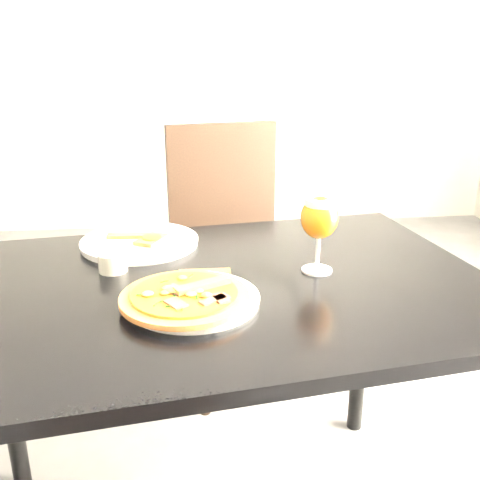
{
  "coord_description": "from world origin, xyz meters",
  "views": [
    {
      "loc": [
        0.2,
        -0.84,
        1.22
      ],
      "look_at": [
        0.33,
        0.27,
        0.83
      ],
      "focal_mm": 40.0,
      "sensor_mm": 36.0,
      "label": 1
    }
  ],
  "objects": [
    {
      "name": "dining_table",
      "position": [
        0.27,
        0.23,
        0.66
      ],
      "size": [
        1.3,
        0.95,
        0.75
      ],
      "rotation": [
        0.0,
        0.0,
        0.13
      ],
      "color": "black",
      "rests_on": "ground"
    },
    {
      "name": "plate_main",
      "position": [
        0.22,
        0.13,
        0.76
      ],
      "size": [
        0.28,
        0.28,
        0.01
      ],
      "primitive_type": "cylinder",
      "rotation": [
        0.0,
        0.0,
        -0.06
      ],
      "color": "white",
      "rests_on": "dining_table"
    },
    {
      "name": "pizza",
      "position": [
        0.2,
        0.12,
        0.77
      ],
      "size": [
        0.26,
        0.26,
        0.03
      ],
      "rotation": [
        0.0,
        0.0,
        0.14
      ],
      "color": "#9C5D25",
      "rests_on": "plate_main"
    },
    {
      "name": "chair_far",
      "position": [
        0.38,
        1.05,
        0.54
      ],
      "size": [
        0.53,
        0.53,
        0.97
      ],
      "rotation": [
        0.0,
        0.0,
        0.2
      ],
      "color": "black",
      "rests_on": "ground"
    },
    {
      "name": "beer_glass",
      "position": [
        0.5,
        0.26,
        0.88
      ],
      "size": [
        0.08,
        0.08,
        0.18
      ],
      "color": "silver",
      "rests_on": "dining_table"
    },
    {
      "name": "crust_scraps",
      "position": [
        0.1,
        0.48,
        0.77
      ],
      "size": [
        0.16,
        0.11,
        0.01
      ],
      "rotation": [
        0.0,
        0.0,
        0.37
      ],
      "color": "#9C5D25",
      "rests_on": "plate_second"
    },
    {
      "name": "loose_crust",
      "position": [
        0.25,
        0.27,
        0.75
      ],
      "size": [
        0.12,
        0.03,
        0.01
      ],
      "primitive_type": "cube",
      "rotation": [
        0.0,
        0.0,
        -0.02
      ],
      "color": "#9C5D25",
      "rests_on": "dining_table"
    },
    {
      "name": "sauce_cup",
      "position": [
        0.04,
        0.32,
        0.77
      ],
      "size": [
        0.07,
        0.07,
        0.04
      ],
      "color": "beige",
      "rests_on": "dining_table"
    },
    {
      "name": "plate_second",
      "position": [
        0.09,
        0.49,
        0.76
      ],
      "size": [
        0.41,
        0.41,
        0.02
      ],
      "primitive_type": "cylinder",
      "rotation": [
        0.0,
        0.0,
        0.5
      ],
      "color": "white",
      "rests_on": "dining_table"
    }
  ]
}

